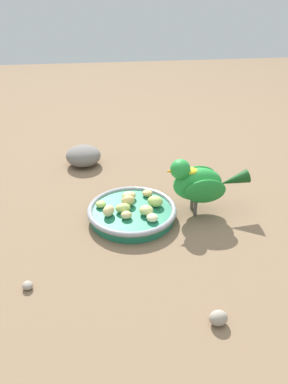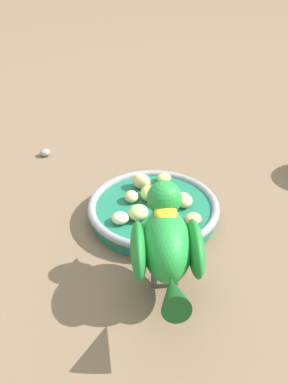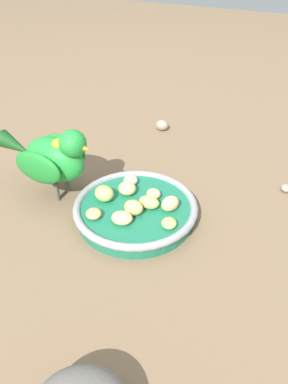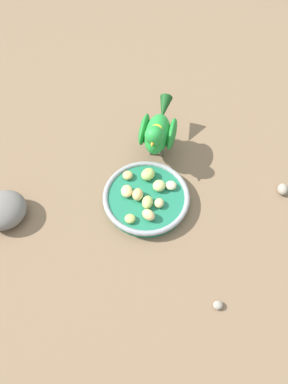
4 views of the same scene
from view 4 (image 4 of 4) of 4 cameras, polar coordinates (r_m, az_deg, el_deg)
ground_plane at (r=0.87m, az=-1.20°, el=-0.44°), size 4.00×4.00×0.00m
feeding_bowl at (r=0.84m, az=0.36°, el=-1.00°), size 0.21×0.21×0.03m
apple_piece_0 at (r=0.81m, az=0.56°, el=-1.68°), size 0.04×0.03×0.02m
apple_piece_1 at (r=0.84m, az=2.48°, el=1.04°), size 0.04×0.04×0.02m
apple_piece_2 at (r=0.79m, az=0.75°, el=-3.75°), size 0.04×0.04×0.03m
apple_piece_3 at (r=0.83m, az=-2.82°, el=0.15°), size 0.04×0.03×0.02m
apple_piece_4 at (r=0.86m, az=-2.67°, el=2.74°), size 0.03×0.03×0.02m
apple_piece_5 at (r=0.85m, az=0.67°, el=2.92°), size 0.05×0.05×0.03m
apple_piece_6 at (r=0.82m, az=-1.03°, el=-0.41°), size 0.03×0.03×0.03m
apple_piece_7 at (r=0.81m, az=2.48°, el=-1.81°), size 0.03×0.02×0.02m
apple_piece_8 at (r=0.84m, az=4.42°, el=1.07°), size 0.03×0.03×0.02m
apple_piece_9 at (r=0.80m, az=-2.29°, el=-4.37°), size 0.03×0.03×0.02m
parrot at (r=0.88m, az=2.24°, el=9.83°), size 0.20×0.09×0.14m
rock_large at (r=0.87m, az=-21.91°, el=-2.73°), size 0.15×0.15×0.06m
pebble_0 at (r=0.92m, az=21.68°, el=0.41°), size 0.03×0.03×0.03m
pebble_1 at (r=0.76m, az=11.96°, el=-17.59°), size 0.03×0.03×0.01m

